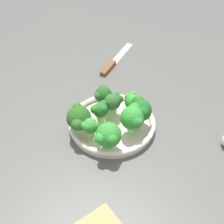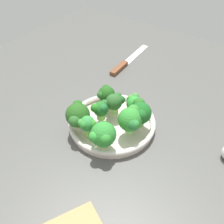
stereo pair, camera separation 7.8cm
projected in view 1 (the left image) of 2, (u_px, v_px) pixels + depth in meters
The scene contains 12 objects.
ground_plane at pixel (111, 122), 85.82cm from camera, with size 130.00×130.00×2.50cm, color #52524F.
bowl at pixel (112, 123), 81.42cm from camera, with size 25.30×25.30×2.85cm.
broccoli_floret_0 at pixel (133, 118), 74.00cm from camera, with size 6.83×7.00×8.02cm.
broccoli_floret_1 at pixel (90, 127), 72.91cm from camera, with size 4.66×4.56×6.18cm.
broccoli_floret_2 at pixel (100, 110), 78.23cm from camera, with size 4.71×5.40×5.76cm.
broccoli_floret_3 at pixel (140, 110), 76.68cm from camera, with size 6.36×7.10×7.52cm.
broccoli_floret_4 at pixel (108, 136), 70.14cm from camera, with size 6.66×7.31×7.44cm.
broccoli_floret_5 at pixel (132, 101), 81.00cm from camera, with size 4.98×5.04×6.03cm.
broccoli_floret_6 at pixel (103, 95), 82.96cm from camera, with size 5.12×5.39×6.40cm.
broccoli_floret_7 at pixel (79, 118), 74.75cm from camera, with size 6.75×7.81×7.59cm.
broccoli_floret_8 at pixel (114, 101), 80.66cm from camera, with size 4.93×5.48×6.48cm.
knife at pixel (113, 62), 107.88cm from camera, with size 3.92×26.69×1.50cm.
Camera 1 is at (29.43, -54.50, 58.23)cm, focal length 44.79 mm.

